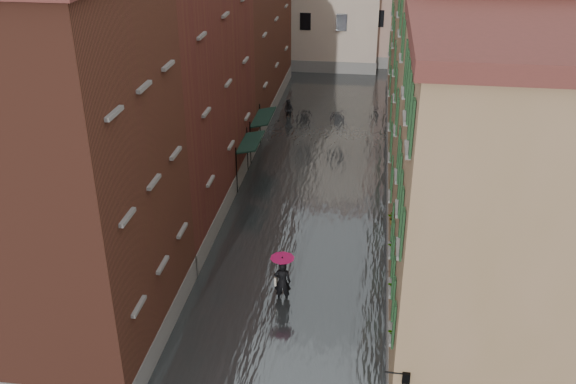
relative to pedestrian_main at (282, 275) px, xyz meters
The scene contains 14 objects.
ground 1.65m from the pedestrian_main, 80.28° to the right, with size 120.00×120.00×0.00m, color #5D5D60.
floodwater 11.99m from the pedestrian_main, 89.12° to the left, with size 10.00×60.00×0.20m, color #404647.
building_left_near 9.14m from the pedestrian_main, 155.76° to the right, with size 6.00×8.00×13.00m, color brown.
building_left_mid 11.60m from the pedestrian_main, 130.68° to the left, with size 6.00×14.00×12.50m, color #5B2A1D.
building_left_far 24.61m from the pedestrian_main, 106.56° to the left, with size 6.00×16.00×14.00m, color brown.
building_right_near 9.02m from the pedestrian_main, 23.13° to the right, with size 6.00×8.00×11.50m, color olive.
building_right_mid 11.92m from the pedestrian_main, 47.83° to the left, with size 6.00×14.00×13.00m, color tan.
building_right_far 24.45m from the pedestrian_main, 72.61° to the left, with size 6.00×16.00×11.50m, color olive.
awning_near 11.07m from the pedestrian_main, 107.47° to the left, with size 1.09×3.01×2.80m.
awning_far 14.88m from the pedestrian_main, 102.86° to the left, with size 1.09×3.24×2.80m.
wall_lantern 8.57m from the pedestrian_main, 57.44° to the right, with size 0.71×0.22×0.35m.
window_planters 5.20m from the pedestrian_main, 23.19° to the right, with size 0.59×8.12×0.84m.
pedestrian_main is the anchor object (origin of this frame).
pedestrian_far 21.16m from the pedestrian_main, 97.18° to the left, with size 0.72×0.56×1.48m, color black.
Camera 1 is at (2.97, -19.99, 15.61)m, focal length 40.00 mm.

